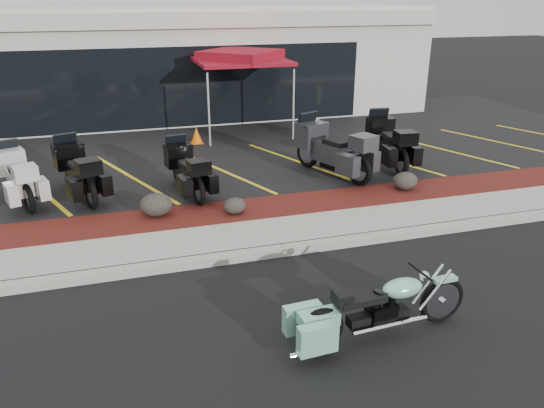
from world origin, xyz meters
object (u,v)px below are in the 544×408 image
object	(u,v)px
traffic_cone	(197,135)
hero_cruiser	(443,294)
touring_white	(10,166)
popup_canopy	(241,58)

from	to	relation	value
traffic_cone	hero_cruiser	bearing A→B (deg)	-80.03
touring_white	traffic_cone	xyz separation A→B (m)	(4.68, 3.11, -0.38)
touring_white	traffic_cone	distance (m)	5.63
touring_white	traffic_cone	world-z (taller)	touring_white
touring_white	popup_canopy	bearing A→B (deg)	-76.94
touring_white	hero_cruiser	bearing A→B (deg)	-156.73
hero_cruiser	traffic_cone	distance (m)	10.37
popup_canopy	hero_cruiser	bearing A→B (deg)	-107.73
touring_white	traffic_cone	size ratio (longest dim) A/B	4.39
hero_cruiser	touring_white	world-z (taller)	touring_white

